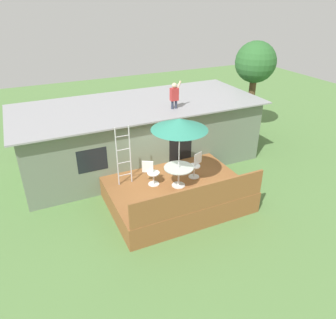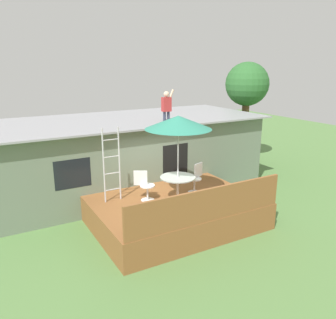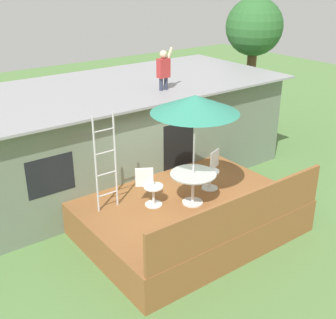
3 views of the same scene
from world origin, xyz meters
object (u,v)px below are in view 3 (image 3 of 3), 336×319
at_px(patio_table, 193,180).
at_px(patio_chair_left, 150,187).
at_px(step_ladder, 106,163).
at_px(backyard_tree, 254,29).
at_px(patio_umbrella, 195,104).
at_px(person_figure, 164,67).
at_px(patio_chair_right, 212,170).

xyz_separation_m(patio_table, patio_chair_left, (-0.83, 0.50, -0.13)).
height_order(step_ladder, backyard_tree, backyard_tree).
distance_m(patio_table, patio_umbrella, 1.76).
height_order(step_ladder, person_figure, person_figure).
relative_size(patio_chair_right, backyard_tree, 0.19).
relative_size(patio_umbrella, patio_chair_left, 2.76).
distance_m(patio_umbrella, step_ladder, 2.29).
bearing_deg(step_ladder, patio_chair_left, -28.65).
height_order(patio_umbrella, patio_chair_right, patio_umbrella).
bearing_deg(step_ladder, patio_table, -29.91).
xyz_separation_m(patio_chair_left, backyard_tree, (7.46, 4.12, 2.44)).
distance_m(patio_table, patio_chair_right, 0.94).
relative_size(patio_chair_left, backyard_tree, 0.19).
relative_size(patio_table, patio_umbrella, 0.41).
relative_size(person_figure, patio_chair_left, 1.21).
bearing_deg(backyard_tree, step_ladder, -156.16).
bearing_deg(backyard_tree, patio_chair_left, -151.08).
bearing_deg(patio_chair_left, patio_table, 0.00).
xyz_separation_m(patio_table, backyard_tree, (6.63, 4.62, 2.31)).
relative_size(patio_table, backyard_tree, 0.22).
xyz_separation_m(patio_umbrella, patio_chair_left, (-0.83, 0.50, -1.89)).
xyz_separation_m(person_figure, backyard_tree, (5.57, 2.06, 0.34)).
relative_size(patio_umbrella, patio_chair_right, 2.76).
bearing_deg(backyard_tree, patio_umbrella, -145.12).
distance_m(patio_chair_left, backyard_tree, 8.87).
relative_size(patio_table, patio_chair_left, 1.13).
relative_size(patio_umbrella, step_ladder, 1.15).
relative_size(patio_chair_left, patio_chair_right, 1.00).
bearing_deg(patio_chair_left, patio_chair_right, 25.62).
bearing_deg(patio_table, backyard_tree, 34.88).
bearing_deg(patio_umbrella, patio_chair_right, 21.22).
xyz_separation_m(patio_table, patio_chair_right, (0.87, 0.34, -0.13)).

